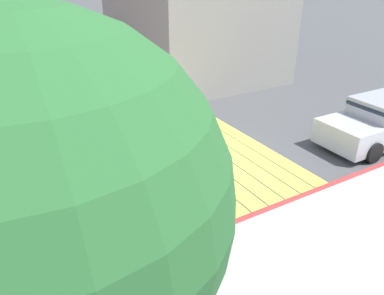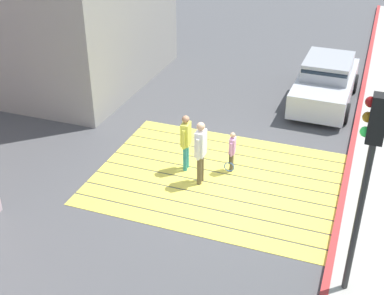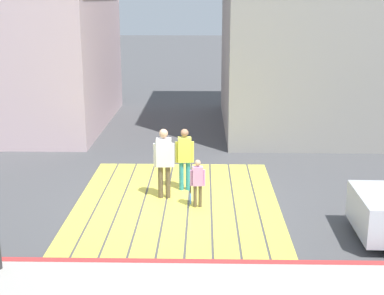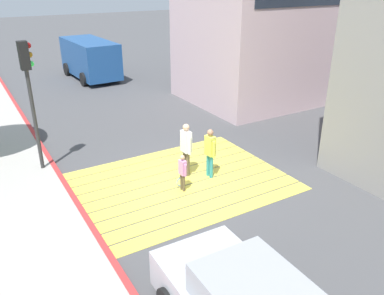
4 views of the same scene
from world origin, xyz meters
The scene contains 7 objects.
ground_plane centered at (0.00, 0.00, 0.00)m, with size 120.00×120.00×0.00m, color #4C4C4F.
crosswalk_stripes centered at (0.00, 0.00, 0.01)m, with size 6.40×4.90×0.01m.
curb_painted centered at (-3.25, 0.00, 0.07)m, with size 0.16×40.00×0.13m, color #BC3333.
building_far_north centered at (8.50, 6.14, 4.67)m, with size 8.00×6.04×9.33m.
pedestrian_adult_lead centered at (0.36, 0.34, 1.03)m, with size 0.23×0.52×1.77m.
pedestrian_adult_trailing centered at (0.95, -0.15, 0.95)m, with size 0.23×0.48×1.63m.
pedestrian_child_with_racket centered at (-0.25, -0.49, 0.65)m, with size 0.28×0.38×1.18m.
Camera 3 is at (-12.47, -0.63, 4.84)m, focal length 51.37 mm.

